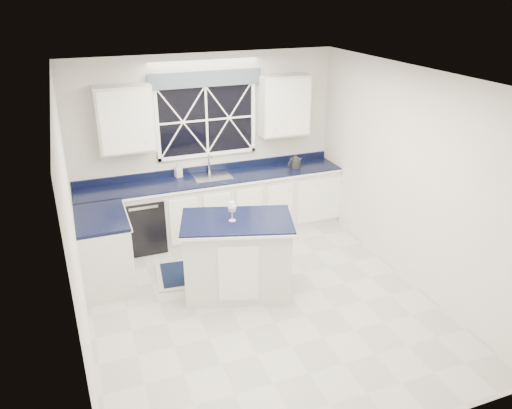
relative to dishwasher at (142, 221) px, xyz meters
name	(u,v)px	position (x,y,z in m)	size (l,w,h in m)	color
ground	(261,302)	(1.10, -1.95, -0.41)	(4.50, 4.50, 0.00)	#B4B4AF
back_wall	(207,145)	(1.10, 0.30, 0.94)	(4.00, 0.10, 2.70)	silver
base_cabinets	(196,215)	(0.77, -0.17, 0.04)	(3.99, 1.60, 0.90)	silver
countertop	(213,179)	(1.10, 0.00, 0.51)	(3.98, 0.64, 0.04)	black
dishwasher	(142,221)	(0.00, 0.00, 0.00)	(0.60, 0.58, 0.82)	black
window	(206,115)	(1.10, 0.25, 1.42)	(1.65, 0.09, 1.26)	black
upper_cabinets	(208,112)	(1.10, 0.13, 1.49)	(3.10, 0.34, 0.90)	silver
faucet	(209,163)	(1.10, 0.19, 0.69)	(0.05, 0.20, 0.30)	#B0B0B2
island	(237,256)	(0.92, -1.60, 0.09)	(1.50, 1.15, 0.99)	silver
rug	(204,271)	(0.64, -1.01, -0.40)	(1.35, 0.90, 0.02)	#A9A9A4
kettle	(295,162)	(2.42, -0.03, 0.62)	(0.28, 0.22, 0.20)	#2D2D2F
wine_glass	(232,208)	(0.86, -1.61, 0.75)	(0.10, 0.10, 0.25)	silver
soap_bottle	(178,170)	(0.63, 0.22, 0.64)	(0.10, 0.10, 0.21)	silver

